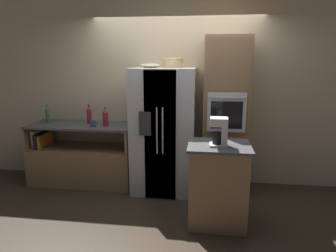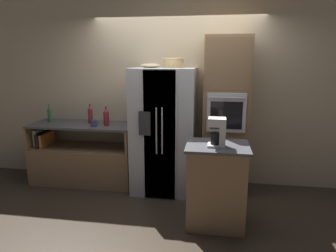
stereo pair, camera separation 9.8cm
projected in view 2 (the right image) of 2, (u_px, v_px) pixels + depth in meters
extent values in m
plane|color=#382D23|center=(173.00, 190.00, 4.41)|extent=(20.00, 20.00, 0.00)
cube|color=beige|center=(177.00, 92.00, 4.57)|extent=(12.00, 0.06, 2.80)
cube|color=#93704C|center=(85.00, 164.00, 4.69)|extent=(1.58, 0.63, 0.56)
cube|color=#93704C|center=(84.00, 147.00, 4.63)|extent=(1.51, 0.58, 0.02)
cube|color=#93704C|center=(37.00, 135.00, 4.71)|extent=(0.04, 0.63, 0.34)
cube|color=#93704C|center=(132.00, 139.00, 4.48)|extent=(0.04, 0.63, 0.34)
cube|color=#4C4C51|center=(83.00, 125.00, 4.56)|extent=(1.58, 0.63, 0.03)
cube|color=silver|center=(40.00, 137.00, 4.68)|extent=(0.06, 0.31, 0.26)
cube|color=black|center=(44.00, 138.00, 4.67)|extent=(0.06, 0.43, 0.21)
cube|color=orange|center=(47.00, 139.00, 4.67)|extent=(0.03, 0.40, 0.20)
cube|color=silver|center=(164.00, 130.00, 4.31)|extent=(0.88, 0.75, 1.78)
cube|color=silver|center=(159.00, 137.00, 3.94)|extent=(0.43, 0.02, 1.74)
cube|color=silver|center=(160.00, 137.00, 3.94)|extent=(0.43, 0.02, 1.74)
cylinder|color=#B2B2B7|center=(156.00, 131.00, 3.90)|extent=(0.02, 0.02, 0.62)
cylinder|color=#B2B2B7|center=(162.00, 131.00, 3.89)|extent=(0.02, 0.02, 0.62)
cube|color=#2D2D33|center=(144.00, 124.00, 3.92)|extent=(0.16, 0.01, 0.32)
cube|color=#93704C|center=(225.00, 117.00, 4.21)|extent=(0.61, 0.59, 2.20)
cube|color=silver|center=(226.00, 113.00, 3.88)|extent=(0.50, 0.04, 0.51)
cube|color=black|center=(226.00, 115.00, 3.87)|extent=(0.41, 0.01, 0.36)
cylinder|color=#B2B2B7|center=(227.00, 98.00, 3.81)|extent=(0.44, 0.02, 0.02)
cube|color=olive|center=(228.00, 64.00, 3.76)|extent=(0.57, 0.01, 0.66)
cube|color=#93704C|center=(216.00, 186.00, 3.44)|extent=(0.64, 0.54, 0.93)
cube|color=#4C4C51|center=(218.00, 146.00, 3.34)|extent=(0.70, 0.58, 0.03)
cylinder|color=tan|center=(173.00, 63.00, 4.16)|extent=(0.29, 0.29, 0.12)
torus|color=tan|center=(173.00, 59.00, 4.14)|extent=(0.31, 0.31, 0.02)
ellipsoid|color=beige|center=(151.00, 65.00, 4.14)|extent=(0.27, 0.27, 0.06)
cylinder|color=maroon|center=(90.00, 116.00, 4.58)|extent=(0.07, 0.07, 0.22)
cone|color=maroon|center=(90.00, 108.00, 4.56)|extent=(0.07, 0.07, 0.04)
cylinder|color=maroon|center=(90.00, 105.00, 4.55)|extent=(0.02, 0.02, 0.05)
cylinder|color=maroon|center=(106.00, 119.00, 4.42)|extent=(0.08, 0.08, 0.20)
cone|color=maroon|center=(106.00, 110.00, 4.39)|extent=(0.08, 0.08, 0.05)
cylinder|color=maroon|center=(106.00, 108.00, 4.38)|extent=(0.03, 0.03, 0.03)
cylinder|color=#33723F|center=(50.00, 116.00, 4.68)|extent=(0.06, 0.06, 0.20)
cone|color=#33723F|center=(49.00, 108.00, 4.66)|extent=(0.06, 0.06, 0.03)
cylinder|color=#33723F|center=(49.00, 106.00, 4.65)|extent=(0.02, 0.02, 0.04)
cylinder|color=#384C7A|center=(94.00, 123.00, 4.38)|extent=(0.08, 0.08, 0.10)
torus|color=#384C7A|center=(97.00, 123.00, 4.38)|extent=(0.06, 0.01, 0.06)
cube|color=white|center=(216.00, 145.00, 3.28)|extent=(0.19, 0.16, 0.02)
cylinder|color=black|center=(215.00, 138.00, 3.26)|extent=(0.10, 0.10, 0.13)
cube|color=white|center=(222.00, 133.00, 3.24)|extent=(0.07, 0.14, 0.32)
cube|color=white|center=(217.00, 122.00, 3.22)|extent=(0.19, 0.16, 0.09)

